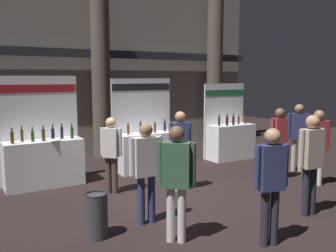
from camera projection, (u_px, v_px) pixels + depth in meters
name	position (u px, v px, depth m)	size (l,w,h in m)	color
ground_plane	(179.00, 195.00, 7.61)	(24.00, 24.00, 0.00)	black
hall_colonnade	(94.00, 65.00, 11.40)	(11.85, 1.15, 5.68)	gray
exhibitor_booth_0	(43.00, 158.00, 8.17)	(1.76, 0.71, 2.44)	white
exhibitor_booth_1	(147.00, 147.00, 9.58)	(1.71, 0.66, 2.38)	white
exhibitor_booth_2	(230.00, 139.00, 10.92)	(1.48, 0.66, 2.22)	white
trash_bin	(96.00, 215.00, 5.54)	(0.35, 0.35, 0.69)	#38383D
visitor_1	(180.00, 144.00, 7.77)	(0.49, 0.30, 1.70)	#ADA393
visitor_2	(318.00, 141.00, 8.12)	(0.54, 0.33, 1.70)	silver
visitor_3	(279.00, 138.00, 8.58)	(0.47, 0.27, 1.70)	navy
visitor_4	(298.00, 132.00, 9.39)	(0.51, 0.39, 1.73)	#ADA393
visitor_5	(111.00, 150.00, 7.61)	(0.38, 0.38, 1.59)	#47382D
visitor_6	(146.00, 164.00, 6.00)	(0.59, 0.22, 1.68)	navy
visitor_7	(176.00, 174.00, 5.30)	(0.45, 0.43, 1.73)	silver
visitor_8	(311.00, 156.00, 6.36)	(0.54, 0.25, 1.77)	#23232D
visitor_9	(271.00, 177.00, 5.20)	(0.52, 0.29, 1.71)	#23232D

